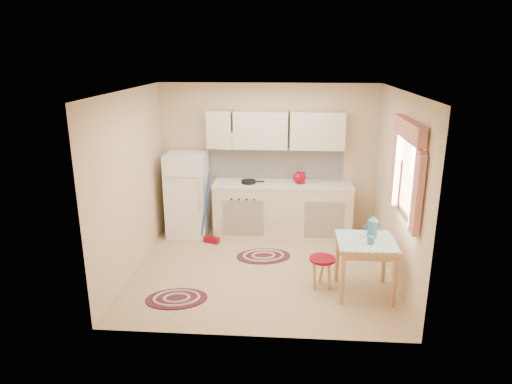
{
  "coord_description": "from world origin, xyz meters",
  "views": [
    {
      "loc": [
        0.34,
        -5.88,
        2.97
      ],
      "look_at": [
        -0.1,
        0.25,
        1.08
      ],
      "focal_mm": 32.0,
      "sensor_mm": 36.0,
      "label": 1
    }
  ],
  "objects_px": {
    "base_cabinets": "(282,211)",
    "stool": "(322,273)",
    "table": "(364,267)",
    "fridge": "(187,195)"
  },
  "relations": [
    {
      "from": "base_cabinets",
      "to": "table",
      "type": "xyz_separation_m",
      "value": [
        1.07,
        -1.85,
        -0.08
      ]
    },
    {
      "from": "fridge",
      "to": "base_cabinets",
      "type": "distance_m",
      "value": 1.6
    },
    {
      "from": "stool",
      "to": "base_cabinets",
      "type": "bearing_deg",
      "value": 107.47
    },
    {
      "from": "base_cabinets",
      "to": "stool",
      "type": "xyz_separation_m",
      "value": [
        0.55,
        -1.74,
        -0.23
      ]
    },
    {
      "from": "table",
      "to": "stool",
      "type": "relative_size",
      "value": 1.71
    },
    {
      "from": "fridge",
      "to": "stool",
      "type": "height_order",
      "value": "fridge"
    },
    {
      "from": "fridge",
      "to": "base_cabinets",
      "type": "bearing_deg",
      "value": 1.81
    },
    {
      "from": "stool",
      "to": "table",
      "type": "bearing_deg",
      "value": -11.88
    },
    {
      "from": "fridge",
      "to": "base_cabinets",
      "type": "height_order",
      "value": "fridge"
    },
    {
      "from": "fridge",
      "to": "stool",
      "type": "xyz_separation_m",
      "value": [
        2.13,
        -1.69,
        -0.49
      ]
    }
  ]
}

